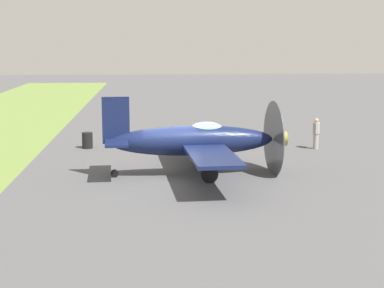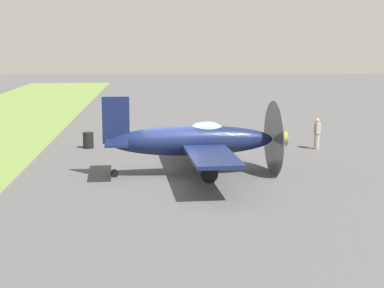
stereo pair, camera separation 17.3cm
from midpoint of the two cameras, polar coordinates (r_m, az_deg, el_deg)
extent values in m
plane|color=#515154|center=(27.02, -2.27, -3.12)|extent=(160.00, 160.00, 0.00)
ellipsoid|color=#141E47|center=(27.10, -0.18, 0.32)|extent=(1.81, 7.47, 1.35)
cube|color=#141E47|center=(27.18, 0.73, 0.00)|extent=(10.54, 2.51, 0.15)
cube|color=#141E47|center=(26.73, -7.38, 2.23)|extent=(0.18, 1.20, 2.07)
cube|color=#141E47|center=(26.85, -7.34, 0.39)|extent=(3.54, 1.20, 0.11)
cone|color=#B7B24C|center=(27.88, 7.93, 0.50)|extent=(0.74, 0.80, 0.70)
cylinder|color=#4C4C51|center=(27.83, 7.50, 0.49)|extent=(3.48, 0.26, 3.48)
ellipsoid|color=#8CB2C6|center=(27.11, 1.18, 1.34)|extent=(0.86, 1.57, 0.76)
cylinder|color=black|center=(28.92, 0.48, -1.50)|extent=(0.29, 0.75, 0.74)
cylinder|color=black|center=(28.83, 0.48, -0.48)|extent=(0.13, 0.13, 1.04)
cylinder|color=black|center=(25.87, 1.47, -2.86)|extent=(0.29, 0.75, 0.74)
cylinder|color=black|center=(25.76, 1.47, -1.73)|extent=(0.13, 0.13, 1.04)
cylinder|color=black|center=(27.14, -7.50, -2.77)|extent=(0.15, 0.36, 0.35)
cylinder|color=#9E998E|center=(34.50, 11.45, 0.27)|extent=(0.30, 0.30, 0.88)
cylinder|color=#9E998E|center=(34.38, 11.49, 1.50)|extent=(0.38, 0.38, 0.62)
sphere|color=tan|center=(34.33, 11.52, 2.20)|extent=(0.23, 0.23, 0.23)
cylinder|color=#9E998E|center=(34.13, 11.47, 1.44)|extent=(0.11, 0.11, 0.59)
cylinder|color=#9E998E|center=(34.64, 11.52, 1.56)|extent=(0.11, 0.11, 0.59)
cylinder|color=black|center=(34.53, -9.98, 0.34)|extent=(0.60, 0.60, 0.90)
camera|label=1|loc=(0.09, -90.18, -0.03)|focal=56.59mm
camera|label=2|loc=(0.09, 89.82, 0.03)|focal=56.59mm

